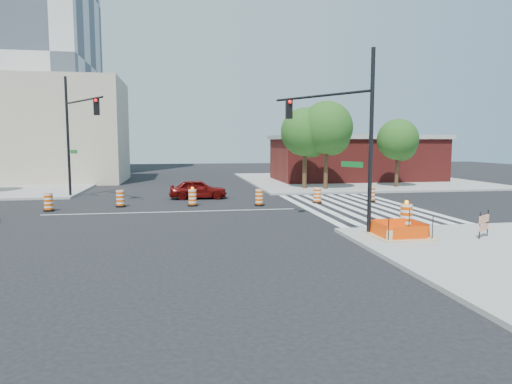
# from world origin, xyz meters

# --- Properties ---
(ground) EXTENTS (120.00, 120.00, 0.00)m
(ground) POSITION_xyz_m (0.00, 0.00, 0.00)
(ground) COLOR black
(ground) RESTS_ON ground
(sidewalk_ne) EXTENTS (22.00, 22.00, 0.15)m
(sidewalk_ne) POSITION_xyz_m (18.00, 18.00, 0.07)
(sidewalk_ne) COLOR gray
(sidewalk_ne) RESTS_ON ground
(crosswalk_east) EXTENTS (6.75, 13.50, 0.01)m
(crosswalk_east) POSITION_xyz_m (10.95, 0.00, 0.01)
(crosswalk_east) COLOR silver
(crosswalk_east) RESTS_ON ground
(lane_centerline) EXTENTS (14.00, 0.12, 0.01)m
(lane_centerline) POSITION_xyz_m (0.00, 0.00, 0.01)
(lane_centerline) COLOR silver
(lane_centerline) RESTS_ON ground
(excavation_pit) EXTENTS (2.20, 2.20, 0.90)m
(excavation_pit) POSITION_xyz_m (9.00, -9.00, 0.22)
(excavation_pit) COLOR tan
(excavation_pit) RESTS_ON ground
(brick_storefront) EXTENTS (16.50, 8.50, 4.60)m
(brick_storefront) POSITION_xyz_m (18.00, 18.00, 2.32)
(brick_storefront) COLOR maroon
(brick_storefront) RESTS_ON ground
(beige_midrise) EXTENTS (14.00, 10.00, 10.00)m
(beige_midrise) POSITION_xyz_m (-12.00, 22.00, 5.00)
(beige_midrise) COLOR tan
(beige_midrise) RESTS_ON ground
(red_coupe) EXTENTS (3.98, 1.68, 1.34)m
(red_coupe) POSITION_xyz_m (1.66, 5.87, 0.67)
(red_coupe) COLOR #580907
(red_coupe) RESTS_ON ground
(signal_pole_se) EXTENTS (2.96, 4.94, 7.46)m
(signal_pole_se) POSITION_xyz_m (7.25, -6.89, 4.59)
(signal_pole_se) COLOR black
(signal_pole_se) RESTS_ON ground
(signal_pole_nw) EXTENTS (3.37, 5.42, 8.27)m
(signal_pole_nw) POSITION_xyz_m (-6.34, 6.67, 5.07)
(signal_pole_nw) COLOR black
(signal_pole_nw) RESTS_ON ground
(pit_drum) EXTENTS (0.63, 0.63, 1.24)m
(pit_drum) POSITION_xyz_m (10.05, -7.55, 0.66)
(pit_drum) COLOR black
(pit_drum) RESTS_ON ground
(barricade) EXTENTS (0.77, 0.53, 1.06)m
(barricade) POSITION_xyz_m (12.10, -9.85, 0.73)
(barricade) COLOR #E24C04
(barricade) RESTS_ON ground
(tree_north_c) EXTENTS (3.97, 3.94, 6.70)m
(tree_north_c) POSITION_xyz_m (10.58, 10.41, 4.49)
(tree_north_c) COLOR #382314
(tree_north_c) RESTS_ON ground
(tree_north_d) EXTENTS (4.22, 4.22, 7.18)m
(tree_north_d) POSITION_xyz_m (12.13, 9.65, 4.82)
(tree_north_d) COLOR #382314
(tree_north_d) RESTS_ON ground
(tree_north_e) EXTENTS (3.48, 3.44, 5.85)m
(tree_north_e) POSITION_xyz_m (18.61, 10.31, 3.93)
(tree_north_e) COLOR #382314
(tree_north_e) RESTS_ON ground
(median_drum_1) EXTENTS (0.60, 0.60, 1.02)m
(median_drum_1) POSITION_xyz_m (-6.92, 1.41, 0.48)
(median_drum_1) COLOR black
(median_drum_1) RESTS_ON ground
(median_drum_2) EXTENTS (0.60, 0.60, 1.02)m
(median_drum_2) POSITION_xyz_m (-3.14, 2.53, 0.48)
(median_drum_2) COLOR black
(median_drum_2) RESTS_ON ground
(median_drum_3) EXTENTS (0.60, 0.60, 1.18)m
(median_drum_3) POSITION_xyz_m (1.16, 2.18, 0.49)
(median_drum_3) COLOR black
(median_drum_3) RESTS_ON ground
(median_drum_4) EXTENTS (0.60, 0.60, 1.02)m
(median_drum_4) POSITION_xyz_m (5.21, 1.67, 0.48)
(median_drum_4) COLOR black
(median_drum_4) RESTS_ON ground
(median_drum_5) EXTENTS (0.60, 0.60, 1.02)m
(median_drum_5) POSITION_xyz_m (9.08, 2.19, 0.48)
(median_drum_5) COLOR black
(median_drum_5) RESTS_ON ground
(median_drum_6) EXTENTS (0.60, 0.60, 1.02)m
(median_drum_6) POSITION_xyz_m (12.77, 2.28, 0.48)
(median_drum_6) COLOR black
(median_drum_6) RESTS_ON ground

